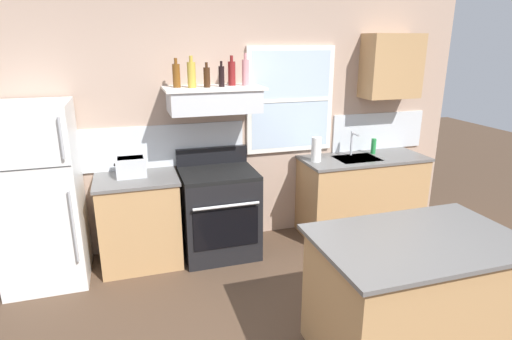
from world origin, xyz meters
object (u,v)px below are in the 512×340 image
Objects in this scene: stove_range at (219,212)px; bottle_balsamic_dark at (221,76)px; bottle_rose_pink at (245,72)px; dish_soap_bottle at (373,146)px; bottle_red_label_wine at (232,73)px; toaster at (131,167)px; kitchen_island at (412,297)px; bottle_champagne_gold_foil at (192,74)px; refrigerator at (39,196)px; bottle_brown_stout at (207,77)px; paper_towel_roll at (316,149)px; bottle_amber_wine at (176,75)px.

bottle_balsamic_dark reaches higher than stove_range.
bottle_rose_pink is at bearing 19.14° from stove_range.
bottle_red_label_wine is at bearing 179.42° from dish_soap_bottle.
toaster is 1.35m from bottle_red_label_wine.
stove_range is at bearing 117.39° from kitchen_island.
bottle_champagne_gold_foil is at bearing -1.91° from toaster.
bottle_balsamic_dark is 0.16m from bottle_red_label_wine.
kitchen_island is (-0.91, -2.02, -0.54)m from dish_soap_bottle.
refrigerator is 7.17× the size of bottle_brown_stout.
bottle_brown_stout reaches higher than dish_soap_bottle.
refrigerator is 1.54× the size of stove_range.
toaster is at bearing 178.66° from paper_towel_roll.
bottle_amber_wine reaches higher than toaster.
bottle_brown_stout is 1.42m from paper_towel_roll.
bottle_brown_stout is 0.75× the size of bottle_rose_pink.
toaster is at bearing -178.40° from bottle_rose_pink.
toaster is 1.45m from bottle_rose_pink.
paper_towel_roll is (1.45, -0.09, -0.82)m from bottle_amber_wine.
bottle_red_label_wine reaches higher than bottle_brown_stout.
dish_soap_bottle is at bearing -0.58° from bottle_red_label_wine.
bottle_balsamic_dark is at bearing -177.65° from dish_soap_bottle.
kitchen_island is (0.77, -2.03, -1.41)m from bottle_red_label_wine.
bottle_amber_wine is 0.43m from bottle_balsamic_dark.
bottle_brown_stout is (0.28, -0.07, -0.02)m from bottle_amber_wine.
bottle_red_label_wine is 0.93× the size of bottle_rose_pink.
dish_soap_bottle is (1.55, 0.02, -0.88)m from bottle_rose_pink.
bottle_champagne_gold_foil reaches higher than paper_towel_roll.
bottle_rose_pink is at bearing 1.60° from toaster.
refrigerator is at bearing -172.62° from toaster.
bottle_rose_pink is 1.74× the size of dish_soap_bottle.
bottle_champagne_gold_foil is 0.29m from bottle_balsamic_dark.
stove_range is at bearing -36.32° from bottle_brown_stout.
bottle_amber_wine reaches higher than bottle_brown_stout.
bottle_red_label_wine is (0.13, 0.09, 0.02)m from bottle_balsamic_dark.
toaster is at bearing -174.92° from bottle_amber_wine.
dish_soap_bottle is at bearing 7.34° from paper_towel_roll.
dish_soap_bottle is (1.88, 0.14, 0.54)m from stove_range.
bottle_balsamic_dark is 0.78× the size of bottle_rose_pink.
stove_range is 6.06× the size of dish_soap_bottle.
stove_range is 1.45m from bottle_rose_pink.
paper_towel_roll is at bearing 1.94° from stove_range.
bottle_red_label_wine is at bearing 110.79° from kitchen_island.
bottle_red_label_wine is at bearing 37.49° from stove_range.
stove_range is 1.96m from dish_soap_bottle.
toaster is 1.06m from bottle_champagne_gold_foil.
refrigerator is 6.88× the size of bottle_balsamic_dark.
stove_range is at bearing -175.82° from dish_soap_bottle.
bottle_balsamic_dark is 2.55m from kitchen_island.
refrigerator is 1.69m from stove_range.
toaster is 1.00× the size of bottle_champagne_gold_foil.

